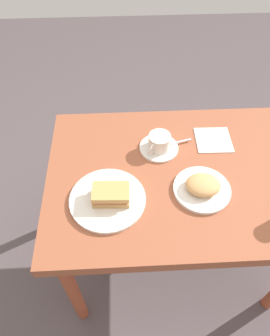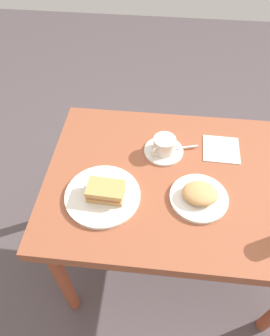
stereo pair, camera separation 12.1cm
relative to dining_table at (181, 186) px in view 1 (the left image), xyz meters
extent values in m
plane|color=#52474A|center=(0.00, 0.00, -0.65)|extent=(6.00, 6.00, 0.00)
cube|color=brown|center=(0.00, 0.00, 0.06)|extent=(1.08, 0.75, 0.05)
cylinder|color=#9E472C|center=(-0.47, -0.31, -0.31)|extent=(0.06, 0.06, 0.69)
cylinder|color=#9E472C|center=(-0.47, 0.31, -0.31)|extent=(0.06, 0.06, 0.69)
cylinder|color=#9E472C|center=(0.47, 0.31, -0.31)|extent=(0.06, 0.06, 0.69)
cylinder|color=silver|center=(-0.30, -0.12, 0.10)|extent=(0.28, 0.28, 0.01)
cube|color=tan|center=(-0.29, -0.12, 0.11)|extent=(0.14, 0.09, 0.02)
cube|color=#BA6545|center=(-0.29, -0.12, 0.13)|extent=(0.12, 0.08, 0.01)
cube|color=tan|center=(-0.29, -0.12, 0.15)|extent=(0.14, 0.09, 0.02)
cylinder|color=silver|center=(-0.09, 0.13, 0.09)|extent=(0.16, 0.16, 0.01)
cylinder|color=silver|center=(-0.09, 0.13, 0.13)|extent=(0.09, 0.09, 0.07)
cylinder|color=#9B7E46|center=(-0.09, 0.13, 0.16)|extent=(0.08, 0.08, 0.01)
torus|color=silver|center=(-0.12, 0.09, 0.13)|extent=(0.04, 0.04, 0.05)
cube|color=silver|center=(0.02, 0.16, 0.10)|extent=(0.08, 0.03, 0.00)
ellipsoid|color=silver|center=(-0.03, 0.15, 0.10)|extent=(0.03, 0.02, 0.01)
cylinder|color=silver|center=(0.05, -0.09, 0.10)|extent=(0.22, 0.22, 0.01)
ellipsoid|color=tan|center=(0.05, -0.09, 0.12)|extent=(0.13, 0.11, 0.04)
cube|color=white|center=(0.15, 0.17, 0.09)|extent=(0.15, 0.15, 0.00)
camera|label=1|loc=(-0.23, -0.76, 1.05)|focal=33.32mm
camera|label=2|loc=(-0.11, -0.76, 1.05)|focal=33.32mm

